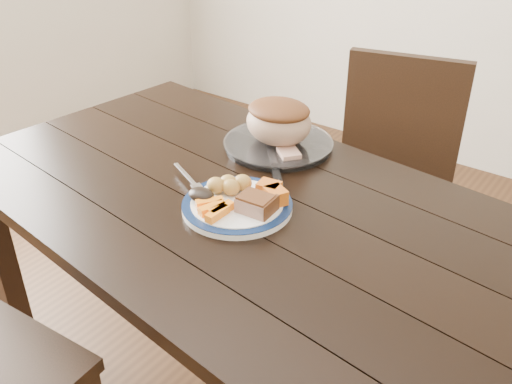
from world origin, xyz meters
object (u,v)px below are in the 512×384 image
Objects in this scene: dinner_plate at (237,206)px; pork_slice at (256,205)px; chair_far at (390,175)px; carving_knife at (275,171)px; roast_joint at (279,123)px; serving_platter at (278,145)px; dining_table at (237,226)px; fork at (190,180)px.

pork_slice reaches higher than dinner_plate.
pork_slice is (-0.02, -0.79, 0.26)m from chair_far.
chair_far is 3.72× the size of carving_knife.
roast_joint is at bearing 169.14° from carving_knife.
dining_table is at bearing -76.20° from serving_platter.
roast_joint is 0.18m from carving_knife.
dinner_plate is 0.17m from fork.
serving_platter is at bearing 103.80° from dining_table.
dining_table is 6.09× the size of dinner_plate.
roast_joint is (0.06, 0.33, 0.06)m from fork.
dining_table is 0.19m from carving_knife.
fork is at bearing -165.78° from dining_table.
serving_platter is 0.34m from fork.
dinner_plate is at bearing -34.03° from carving_knife.
roast_joint reaches higher than serving_platter.
dining_table is 20.48× the size of pork_slice.
dinner_plate is at bearing 70.58° from chair_far.
fork reaches higher than carving_knife.
chair_far is at bearing 84.20° from dinner_plate.
dining_table is 0.32m from serving_platter.
dinner_plate reaches higher than dining_table.
pork_slice is 0.33× the size of carving_knife.
pork_slice is (0.06, -0.01, 0.03)m from dinner_plate.
fork is at bearing 175.21° from pork_slice.
fork reaches higher than serving_platter.
pork_slice is 0.24m from carving_knife.
chair_far reaches higher than dining_table.
chair_far reaches higher than fork.
chair_far is 0.53m from serving_platter.
chair_far is 2.89× the size of serving_platter.
dining_table is 6.74× the size of carving_knife.
carving_knife is at bearing 65.39° from chair_far.
dinner_plate reaches higher than carving_knife.
chair_far is at bearing 96.59° from fork.
roast_joint reaches higher than dining_table.
dining_table is at bearing 153.16° from pork_slice.
dinner_plate is 0.86× the size of serving_platter.
carving_knife is at bearing 86.56° from dining_table.
fork is (-0.06, -0.33, 0.01)m from serving_platter.
dining_table is 9.99× the size of fork.
serving_platter is 3.90× the size of pork_slice.
fork is 0.34m from roast_joint.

